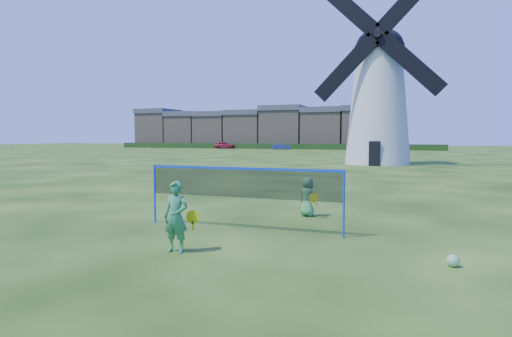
{
  "coord_description": "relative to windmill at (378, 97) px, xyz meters",
  "views": [
    {
      "loc": [
        3.93,
        -9.68,
        2.31
      ],
      "look_at": [
        0.2,
        0.5,
        1.5
      ],
      "focal_mm": 30.39,
      "sensor_mm": 36.0,
      "label": 1
    }
  ],
  "objects": [
    {
      "name": "ground",
      "position": [
        -1.03,
        -27.68,
        -5.57
      ],
      "size": [
        220.0,
        220.0,
        0.0
      ],
      "primitive_type": "plane",
      "color": "black",
      "rests_on": "ground"
    },
    {
      "name": "windmill",
      "position": [
        0.0,
        0.0,
        0.0
      ],
      "size": [
        10.28,
        5.3,
        15.36
      ],
      "color": "white",
      "rests_on": "ground"
    },
    {
      "name": "badminton_net",
      "position": [
        -1.07,
        -27.54,
        -4.43
      ],
      "size": [
        5.05,
        0.05,
        1.55
      ],
      "color": "blue",
      "rests_on": "ground"
    },
    {
      "name": "player_girl",
      "position": [
        -1.51,
        -29.93,
        -4.86
      ],
      "size": [
        0.68,
        0.37,
        1.42
      ],
      "rotation": [
        0.0,
        0.0,
        0.03
      ],
      "color": "#388C52",
      "rests_on": "ground"
    },
    {
      "name": "player_boy",
      "position": [
        0.05,
        -25.21,
        -5.01
      ],
      "size": [
        0.68,
        0.54,
        1.13
      ],
      "rotation": [
        0.0,
        0.0,
        2.75
      ],
      "color": "#4D9F57",
      "rests_on": "ground"
    },
    {
      "name": "play_ball",
      "position": [
        3.6,
        -29.11,
        -5.46
      ],
      "size": [
        0.22,
        0.22,
        0.22
      ],
      "primitive_type": "sphere",
      "color": "green",
      "rests_on": "ground"
    },
    {
      "name": "terraced_houses",
      "position": [
        -28.01,
        44.32,
        -1.66
      ],
      "size": [
        50.2,
        8.4,
        8.19
      ],
      "color": "#9D8669",
      "rests_on": "ground"
    },
    {
      "name": "hedge",
      "position": [
        -23.03,
        38.32,
        -5.07
      ],
      "size": [
        62.0,
        0.8,
        1.0
      ],
      "primitive_type": "cube",
      "color": "#193814",
      "rests_on": "ground"
    },
    {
      "name": "car_left",
      "position": [
        -30.89,
        37.65,
        -4.91
      ],
      "size": [
        4.07,
        2.15,
        1.32
      ],
      "primitive_type": "imported",
      "rotation": [
        0.0,
        0.0,
        1.73
      ],
      "color": "maroon",
      "rests_on": "ground"
    },
    {
      "name": "car_right",
      "position": [
        -18.82,
        34.93,
        -5.03
      ],
      "size": [
        3.49,
        2.05,
        1.09
      ],
      "primitive_type": "imported",
      "rotation": [
        0.0,
        0.0,
        1.86
      ],
      "color": "navy",
      "rests_on": "ground"
    }
  ]
}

